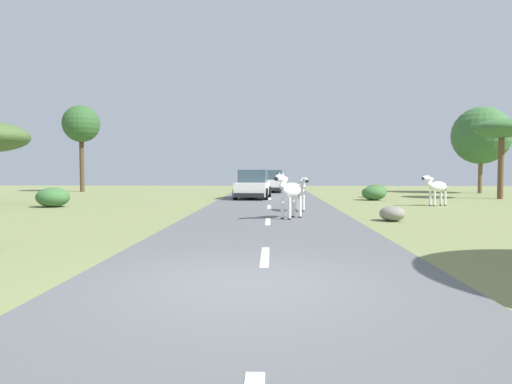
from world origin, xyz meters
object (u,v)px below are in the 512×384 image
zebra_0 (298,190)px  zebra_2 (436,187)px  zebra_1 (290,191)px  bush_3 (374,193)px  rock_0 (392,214)px  bush_0 (376,191)px  car_1 (271,182)px  tree_4 (502,130)px  tree_5 (81,125)px  tree_1 (481,136)px  car_0 (253,185)px  bush_1 (53,197)px

zebra_0 → zebra_2: size_ratio=0.94×
zebra_1 → bush_3: bearing=-84.1°
rock_0 → bush_0: bearing=79.2°
car_1 → tree_4: (14.08, -7.70, 3.38)m
zebra_0 → bush_0: size_ratio=1.03×
tree_5 → bush_0: size_ratio=5.01×
zebra_2 → tree_1: bearing=-57.6°
zebra_0 → tree_5: 24.69m
rock_0 → car_0: bearing=114.4°
zebra_1 → bush_0: zebra_1 is taller
zebra_1 → car_0: 11.68m
tree_5 → tree_4: bearing=-15.6°
car_0 → zebra_2: bearing=155.3°
zebra_1 → rock_0: 3.60m
tree_4 → tree_5: tree_5 is taller
zebra_0 → bush_0: zebra_0 is taller
tree_1 → bush_0: size_ratio=4.70×
zebra_1 → bush_0: (6.14, 13.61, -0.60)m
car_0 → tree_5: tree_5 is taller
car_1 → tree_5: (-15.62, 0.58, 4.67)m
bush_0 → bush_3: size_ratio=1.00×
zebra_0 → bush_0: bearing=-140.9°
tree_5 → bush_1: tree_5 is taller
car_1 → tree_5: size_ratio=0.62×
tree_4 → tree_5: 30.86m
tree_1 → tree_5: tree_5 is taller
tree_1 → tree_4: 7.46m
zebra_0 → car_0: car_0 is taller
zebra_1 → tree_1: bearing=-96.1°
car_0 → bush_0: bearing=-161.8°
rock_0 → zebra_2: bearing=59.6°
tree_4 → zebra_2: bearing=-136.3°
zebra_0 → bush_3: zebra_0 is taller
tree_1 → bush_3: tree_1 is taller
zebra_2 → bush_0: bearing=-15.1°
tree_4 → car_0: bearing=-177.3°
car_1 → rock_0: (4.19, -20.11, -0.59)m
tree_1 → car_0: bearing=-155.5°
zebra_2 → tree_5: 27.93m
car_1 → bush_3: bearing=124.8°
zebra_1 → car_0: car_0 is taller
tree_5 → car_0: bearing=-31.8°
car_1 → tree_1: (16.15, -0.54, 3.60)m
zebra_1 → rock_0: size_ratio=1.77×
zebra_0 → tree_1: size_ratio=0.22×
zebra_1 → car_1: 19.98m
zebra_1 → rock_0: (3.51, -0.14, -0.77)m
bush_3 → rock_0: bearing=-99.6°
bush_3 → tree_4: bearing=10.6°
bush_3 → car_1: bearing=123.2°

